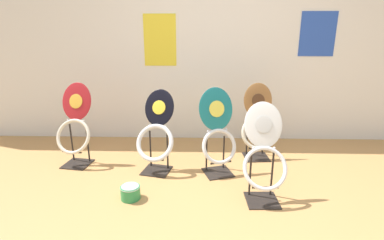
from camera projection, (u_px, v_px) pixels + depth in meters
ground_plane at (222, 232)px, 2.25m from camera, size 14.00×14.00×0.00m
wall_back at (214, 42)px, 3.83m from camera, size 8.00×0.07×2.60m
toilet_seat_display_crimson_swirl at (75, 125)px, 3.28m from camera, size 0.42×0.38×0.90m
toilet_seat_display_jazz_black at (156, 136)px, 3.12m from camera, size 0.45×0.44×0.86m
toilet_seat_display_white_plain at (264, 156)px, 2.57m from camera, size 0.39×0.37×0.86m
toilet_seat_display_woodgrain at (258, 124)px, 3.45m from camera, size 0.41×0.30×0.88m
toilet_seat_display_teal_sax at (218, 135)px, 3.07m from camera, size 0.44×0.39×0.90m
paint_can at (130, 192)px, 2.68m from camera, size 0.18×0.18×0.13m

